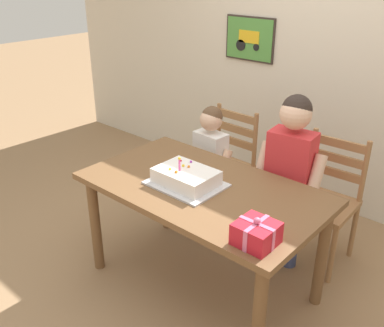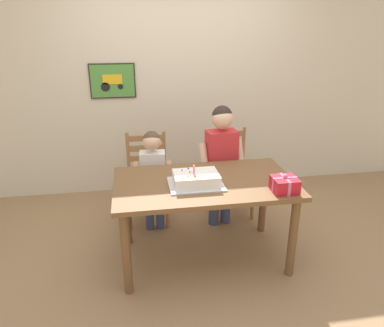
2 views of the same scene
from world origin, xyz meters
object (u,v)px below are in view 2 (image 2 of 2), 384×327
(gift_box_red_large, at_px, (285,185))
(chair_left, at_px, (147,177))
(child_older, at_px, (221,155))
(child_younger, at_px, (153,172))
(chair_right, at_px, (230,172))
(dining_table, at_px, (204,192))
(birthday_cake, at_px, (196,179))

(gift_box_red_large, distance_m, chair_left, 1.54)
(chair_left, relative_size, child_older, 0.73)
(chair_left, height_order, child_younger, child_younger)
(chair_right, relative_size, child_older, 0.73)
(dining_table, distance_m, chair_right, 0.94)
(chair_left, relative_size, chair_right, 1.00)
(gift_box_red_large, relative_size, child_younger, 0.19)
(dining_table, relative_size, birthday_cake, 3.39)
(gift_box_red_large, bearing_deg, birthday_cake, 160.98)
(birthday_cake, bearing_deg, chair_left, 112.65)
(chair_left, bearing_deg, dining_table, -61.18)
(birthday_cake, distance_m, gift_box_red_large, 0.70)
(chair_right, height_order, child_older, child_older)
(dining_table, xyz_separation_m, gift_box_red_large, (0.58, -0.29, 0.16))
(dining_table, height_order, child_older, child_older)
(birthday_cake, relative_size, chair_left, 0.48)
(dining_table, xyz_separation_m, child_younger, (-0.40, 0.56, -0.02))
(child_older, height_order, child_younger, child_older)
(chair_right, bearing_deg, gift_box_red_large, -83.19)
(dining_table, relative_size, child_older, 1.19)
(dining_table, distance_m, gift_box_red_large, 0.66)
(birthday_cake, bearing_deg, child_younger, 116.71)
(gift_box_red_large, bearing_deg, dining_table, 153.53)
(gift_box_red_large, xyz_separation_m, child_younger, (-0.97, 0.85, -0.18))
(dining_table, xyz_separation_m, child_older, (0.28, 0.56, 0.11))
(chair_right, distance_m, child_older, 0.42)
(birthday_cake, relative_size, child_younger, 0.42)
(child_younger, bearing_deg, chair_left, 101.31)
(birthday_cake, height_order, gift_box_red_large, birthday_cake)
(dining_table, bearing_deg, birthday_cake, -144.07)
(child_younger, bearing_deg, gift_box_red_large, -41.16)
(dining_table, xyz_separation_m, chair_right, (0.45, 0.81, -0.19))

